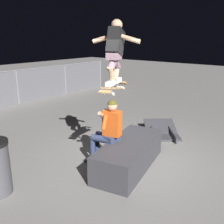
{
  "coord_description": "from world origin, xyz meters",
  "views": [
    {
      "loc": [
        -4.09,
        -2.86,
        2.55
      ],
      "look_at": [
        -0.4,
        0.13,
        1.15
      ],
      "focal_mm": 41.31,
      "sensor_mm": 36.0,
      "label": 1
    }
  ],
  "objects_px": {
    "ledge_box_main": "(129,155)",
    "skateboard": "(114,88)",
    "kicker_ramp": "(161,132)",
    "person_sitting_on_ledge": "(107,129)",
    "skater_airborne": "(115,49)"
  },
  "relations": [
    {
      "from": "skater_airborne",
      "to": "ledge_box_main",
      "type": "bearing_deg",
      "value": -45.03
    },
    {
      "from": "kicker_ramp",
      "to": "skateboard",
      "type": "bearing_deg",
      "value": -174.88
    },
    {
      "from": "skateboard",
      "to": "skater_airborne",
      "type": "xyz_separation_m",
      "value": [
        0.05,
        0.02,
        0.69
      ]
    },
    {
      "from": "ledge_box_main",
      "to": "skateboard",
      "type": "relative_size",
      "value": 1.9
    },
    {
      "from": "ledge_box_main",
      "to": "skater_airborne",
      "type": "relative_size",
      "value": 1.74
    },
    {
      "from": "ledge_box_main",
      "to": "person_sitting_on_ledge",
      "type": "bearing_deg",
      "value": 115.91
    },
    {
      "from": "ledge_box_main",
      "to": "skater_airborne",
      "type": "height_order",
      "value": "skater_airborne"
    },
    {
      "from": "person_sitting_on_ledge",
      "to": "skater_airborne",
      "type": "relative_size",
      "value": 1.24
    },
    {
      "from": "skateboard",
      "to": "kicker_ramp",
      "type": "relative_size",
      "value": 0.73
    },
    {
      "from": "person_sitting_on_ledge",
      "to": "skateboard",
      "type": "xyz_separation_m",
      "value": [
        -0.06,
        -0.22,
        0.86
      ]
    },
    {
      "from": "ledge_box_main",
      "to": "skater_airborne",
      "type": "bearing_deg",
      "value": 134.97
    },
    {
      "from": "person_sitting_on_ledge",
      "to": "skateboard",
      "type": "relative_size",
      "value": 1.35
    },
    {
      "from": "skateboard",
      "to": "skater_airborne",
      "type": "distance_m",
      "value": 0.69
    },
    {
      "from": "person_sitting_on_ledge",
      "to": "ledge_box_main",
      "type": "bearing_deg",
      "value": -64.09
    },
    {
      "from": "skater_airborne",
      "to": "kicker_ramp",
      "type": "height_order",
      "value": "skater_airborne"
    }
  ]
}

